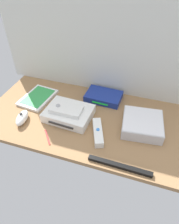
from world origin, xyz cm
name	(u,v)px	position (x,y,z in cm)	size (l,w,h in cm)	color
ground_plane	(90,120)	(0.00, 0.00, -1.00)	(100.00, 48.00, 2.00)	#936D47
back_wall	(106,31)	(0.00, 24.60, 32.00)	(110.00, 1.20, 64.00)	silver
game_console	(69,113)	(-9.49, -2.03, 2.20)	(21.85, 17.38, 4.40)	white
mini_computer	(142,124)	(23.84, 1.08, 2.64)	(18.70, 18.70, 5.30)	silver
game_case	(38,98)	(-30.33, 6.04, 0.76)	(15.60, 20.37, 1.56)	white
network_router	(104,96)	(2.37, 16.35, 1.70)	(18.52, 12.97, 3.40)	navy
remote_wand	(98,132)	(6.53, -8.59, 1.51)	(8.69, 15.10, 3.40)	white
remote_nunchuk	(22,118)	(-28.69, -11.16, 2.04)	(6.13, 10.63, 5.10)	white
remote_classic_pad	(66,109)	(-10.03, -3.02, 5.41)	(14.45, 8.10, 2.40)	white
sensor_bar	(120,166)	(18.65, -21.50, 0.70)	(24.00, 1.80, 1.40)	black
stylus_pen	(47,137)	(-13.34, -16.68, 0.35)	(0.70, 0.70, 9.00)	red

